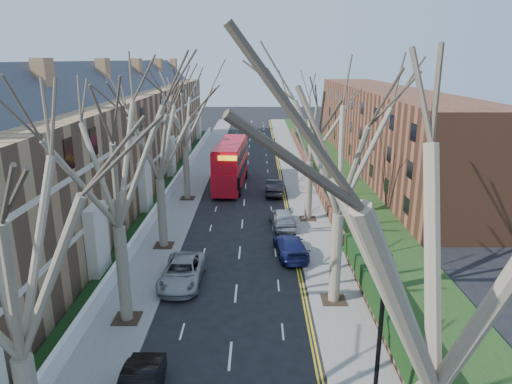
{
  "coord_description": "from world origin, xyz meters",
  "views": [
    {
      "loc": [
        1.28,
        -15.54,
        13.52
      ],
      "look_at": [
        1.18,
        20.45,
        2.99
      ],
      "focal_mm": 32.0,
      "sensor_mm": 36.0,
      "label": 1
    }
  ],
  "objects": [
    {
      "name": "pavement_right",
      "position": [
        6.0,
        39.0,
        0.06
      ],
      "size": [
        3.0,
        102.0,
        0.12
      ],
      "primitive_type": "cube",
      "color": "slate",
      "rests_on": "ground"
    },
    {
      "name": "tree_right_far",
      "position": [
        5.7,
        22.0,
        9.24
      ],
      "size": [
        10.15,
        10.15,
        14.22
      ],
      "color": "#6C634D",
      "rests_on": "ground"
    },
    {
      "name": "car_right_mid",
      "position": [
        3.41,
        20.3,
        0.8
      ],
      "size": [
        2.22,
        4.79,
        1.59
      ],
      "primitive_type": "imported",
      "rotation": [
        0.0,
        0.0,
        3.22
      ],
      "color": "#94979C",
      "rests_on": "ground"
    },
    {
      "name": "pavement_left",
      "position": [
        -6.0,
        39.0,
        0.06
      ],
      "size": [
        3.0,
        102.0,
        0.12
      ],
      "primitive_type": "cube",
      "color": "slate",
      "rests_on": "ground"
    },
    {
      "name": "tree_right_mid",
      "position": [
        5.7,
        8.0,
        9.56
      ],
      "size": [
        10.5,
        10.5,
        14.71
      ],
      "color": "#6C634D",
      "rests_on": "ground"
    },
    {
      "name": "car_right_near",
      "position": [
        3.66,
        14.49,
        0.72
      ],
      "size": [
        2.57,
        5.16,
        1.44
      ],
      "primitive_type": "imported",
      "rotation": [
        0.0,
        0.0,
        3.26
      ],
      "color": "#161B4E",
      "rests_on": "ground"
    },
    {
      "name": "tree_left_dist",
      "position": [
        -5.7,
        28.0,
        9.56
      ],
      "size": [
        10.5,
        10.5,
        14.71
      ],
      "color": "#6C634D",
      "rests_on": "ground"
    },
    {
      "name": "car_left_far",
      "position": [
        -3.4,
        10.31,
        0.74
      ],
      "size": [
        2.57,
        5.39,
        1.48
      ],
      "primitive_type": "imported",
      "rotation": [
        0.0,
        0.0,
        -0.02
      ],
      "color": "#949599",
      "rests_on": "ground"
    },
    {
      "name": "tree_left_far",
      "position": [
        -5.7,
        16.0,
        9.24
      ],
      "size": [
        10.15,
        10.15,
        14.22
      ],
      "color": "#6C634D",
      "rests_on": "ground"
    },
    {
      "name": "double_decker_bus",
      "position": [
        -1.59,
        32.92,
        2.37
      ],
      "size": [
        3.49,
        11.7,
        4.81
      ],
      "rotation": [
        0.0,
        0.0,
        3.07
      ],
      "color": "#B80D1C",
      "rests_on": "ground"
    },
    {
      "name": "wall_hedge_right",
      "position": [
        7.7,
        2.0,
        1.12
      ],
      "size": [
        0.7,
        24.0,
        1.8
      ],
      "color": "#523523",
      "rests_on": "ground"
    },
    {
      "name": "grass_verge_right",
      "position": [
        10.5,
        39.0,
        0.15
      ],
      "size": [
        6.0,
        102.0,
        0.06
      ],
      "color": "#1A3613",
      "rests_on": "ground"
    },
    {
      "name": "flats_right",
      "position": [
        17.46,
        43.0,
        4.98
      ],
      "size": [
        13.97,
        54.0,
        10.0
      ],
      "color": "brown",
      "rests_on": "ground"
    },
    {
      "name": "car_right_far",
      "position": [
        3.12,
        29.83,
        0.8
      ],
      "size": [
        2.08,
        4.98,
        1.6
      ],
      "primitive_type": "imported",
      "rotation": [
        0.0,
        0.0,
        3.06
      ],
      "color": "black",
      "rests_on": "ground"
    },
    {
      "name": "tree_right_near",
      "position": [
        5.7,
        -6.0,
        9.86
      ],
      "size": [
        10.85,
        10.85,
        15.2
      ],
      "color": "#6C634D",
      "rests_on": "ground"
    },
    {
      "name": "lamp_post",
      "position": [
        5.0,
        -3.5,
        4.57
      ],
      "size": [
        0.18,
        0.5,
        8.11
      ],
      "color": "black",
      "rests_on": "ground"
    },
    {
      "name": "tree_left_mid",
      "position": [
        -5.7,
        6.0,
        9.56
      ],
      "size": [
        10.5,
        10.5,
        14.71
      ],
      "color": "#6C634D",
      "rests_on": "ground"
    },
    {
      "name": "terrace_left",
      "position": [
        -13.65,
        31.0,
        5.53
      ],
      "size": [
        9.7,
        78.0,
        13.6
      ],
      "color": "#96704C",
      "rests_on": "ground"
    },
    {
      "name": "tree_left_near",
      "position": [
        -5.7,
        -4.0,
        8.93
      ],
      "size": [
        9.8,
        9.8,
        13.73
      ],
      "color": "#6C634D",
      "rests_on": "ground"
    },
    {
      "name": "front_wall_left",
      "position": [
        -7.65,
        31.0,
        0.62
      ],
      "size": [
        0.3,
        78.0,
        1.0
      ],
      "color": "white",
      "rests_on": "ground"
    }
  ]
}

